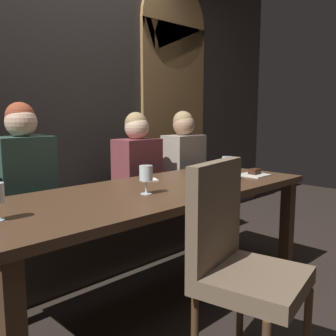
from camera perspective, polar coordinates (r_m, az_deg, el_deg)
name	(u,v)px	position (r m, az deg, el deg)	size (l,w,h in m)	color
ground	(155,302)	(2.54, -2.01, -19.70)	(9.00, 9.00, 0.00)	black
back_wall_tiled	(51,75)	(3.26, -17.29, 13.32)	(6.00, 0.12, 3.00)	#383330
arched_door	(174,97)	(4.02, 0.91, 10.75)	(0.90, 0.05, 2.55)	olive
dining_table	(154,203)	(2.31, -2.09, -5.27)	(2.20, 0.84, 0.74)	#412B1C
banquette_bench	(92,241)	(2.96, -11.45, -10.89)	(2.50, 0.44, 0.45)	#312A23
chair_near_side	(237,255)	(1.77, 10.39, -12.94)	(0.52, 0.52, 0.98)	#4C3321
diner_bearded	(24,169)	(2.61, -21.09, -0.14)	(0.36, 0.24, 0.82)	#2D473D
diner_far_end	(137,161)	(3.10, -4.71, 1.10)	(0.36, 0.24, 0.76)	brown
diner_near_end	(184,155)	(3.45, 2.38, 1.93)	(0.36, 0.24, 0.77)	#9E9384
wine_glass_end_right	(146,174)	(2.12, -3.37, -0.89)	(0.08, 0.08, 0.16)	silver
wine_glass_near_right	(227,164)	(2.58, 9.02, 0.59)	(0.08, 0.08, 0.16)	silver
dessert_plate	(254,174)	(2.83, 12.93, -0.85)	(0.19, 0.19, 0.05)	white
fork_on_table	(259,173)	(2.97, 13.69, -0.67)	(0.02, 0.17, 0.01)	silver
folded_napkin	(149,180)	(2.57, -2.91, -1.80)	(0.11, 0.10, 0.01)	silver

